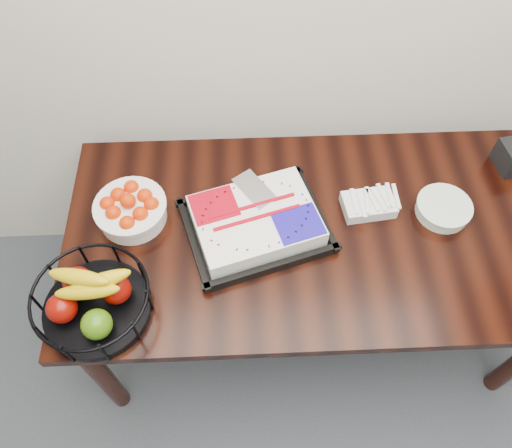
{
  "coord_description": "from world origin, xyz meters",
  "views": [
    {
      "loc": [
        -0.26,
        1.04,
        2.25
      ],
      "look_at": [
        -0.22,
        1.98,
        0.83
      ],
      "focal_mm": 35.0,
      "sensor_mm": 36.0,
      "label": 1
    }
  ],
  "objects_px": {
    "table": "(314,241)",
    "fruit_basket": "(93,300)",
    "tangerine_bowl": "(130,206)",
    "cake_tray": "(256,222)",
    "plate_stack": "(443,209)"
  },
  "relations": [
    {
      "from": "tangerine_bowl",
      "to": "cake_tray",
      "type": "bearing_deg",
      "value": -8.9
    },
    {
      "from": "table",
      "to": "fruit_basket",
      "type": "relative_size",
      "value": 4.93
    },
    {
      "from": "tangerine_bowl",
      "to": "fruit_basket",
      "type": "bearing_deg",
      "value": -102.1
    },
    {
      "from": "plate_stack",
      "to": "fruit_basket",
      "type": "bearing_deg",
      "value": -164.32
    },
    {
      "from": "cake_tray",
      "to": "plate_stack",
      "type": "distance_m",
      "value": 0.68
    },
    {
      "from": "cake_tray",
      "to": "fruit_basket",
      "type": "xyz_separation_m",
      "value": [
        -0.52,
        -0.29,
        0.04
      ]
    },
    {
      "from": "tangerine_bowl",
      "to": "plate_stack",
      "type": "distance_m",
      "value": 1.12
    },
    {
      "from": "tangerine_bowl",
      "to": "plate_stack",
      "type": "xyz_separation_m",
      "value": [
        1.12,
        -0.02,
        -0.05
      ]
    },
    {
      "from": "table",
      "to": "cake_tray",
      "type": "relative_size",
      "value": 3.19
    },
    {
      "from": "cake_tray",
      "to": "tangerine_bowl",
      "type": "distance_m",
      "value": 0.45
    },
    {
      "from": "table",
      "to": "cake_tray",
      "type": "bearing_deg",
      "value": 178.23
    },
    {
      "from": "fruit_basket",
      "to": "plate_stack",
      "type": "height_order",
      "value": "fruit_basket"
    },
    {
      "from": "table",
      "to": "fruit_basket",
      "type": "height_order",
      "value": "fruit_basket"
    },
    {
      "from": "table",
      "to": "fruit_basket",
      "type": "xyz_separation_m",
      "value": [
        -0.74,
        -0.29,
        0.17
      ]
    },
    {
      "from": "table",
      "to": "fruit_basket",
      "type": "bearing_deg",
      "value": -158.77
    }
  ]
}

